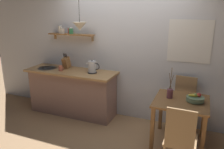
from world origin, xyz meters
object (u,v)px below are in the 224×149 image
at_px(dining_chair_far, 183,103).
at_px(knife_block, 66,62).
at_px(electric_kettle, 92,67).
at_px(pendant_lamp, 80,26).
at_px(fruit_bowl, 195,98).
at_px(dining_chair_near, 180,138).
at_px(coffee_mug_by_sink, 61,68).
at_px(dining_table, 181,108).
at_px(twig_vase, 170,93).

xyz_separation_m(dining_chair_far, knife_block, (-2.32, -0.02, 0.51)).
height_order(electric_kettle, pendant_lamp, pendant_lamp).
relative_size(fruit_bowl, electric_kettle, 0.97).
bearing_deg(dining_chair_near, dining_chair_far, 93.75).
height_order(fruit_bowl, pendant_lamp, pendant_lamp).
relative_size(knife_block, coffee_mug_by_sink, 2.63).
bearing_deg(electric_kettle, dining_table, -10.21).
xyz_separation_m(dining_chair_far, pendant_lamp, (-1.89, -0.15, 1.25)).
height_order(dining_chair_far, coffee_mug_by_sink, coffee_mug_by_sink).
height_order(twig_vase, electric_kettle, twig_vase).
relative_size(dining_table, knife_block, 2.54).
bearing_deg(dining_chair_near, fruit_bowl, 81.06).
bearing_deg(pendant_lamp, dining_table, -8.03).
bearing_deg(knife_block, fruit_bowl, -8.42).
distance_m(dining_chair_near, knife_block, 2.68).
distance_m(dining_chair_far, pendant_lamp, 2.28).
xyz_separation_m(twig_vase, coffee_mug_by_sink, (-2.13, 0.16, 0.14)).
height_order(dining_table, fruit_bowl, fruit_bowl).
distance_m(twig_vase, knife_block, 2.17).
height_order(dining_chair_near, pendant_lamp, pendant_lamp).
bearing_deg(knife_block, dining_chair_near, -24.87).
height_order(dining_chair_far, pendant_lamp, pendant_lamp).
bearing_deg(electric_kettle, knife_block, 171.67).
distance_m(twig_vase, electric_kettle, 1.53).
bearing_deg(coffee_mug_by_sink, pendant_lamp, 9.23).
height_order(fruit_bowl, knife_block, knife_block).
xyz_separation_m(fruit_bowl, knife_block, (-2.51, 0.37, 0.24)).
bearing_deg(coffee_mug_by_sink, electric_kettle, 9.20).
distance_m(electric_kettle, pendant_lamp, 0.79).
xyz_separation_m(fruit_bowl, coffee_mug_by_sink, (-2.51, 0.17, 0.17)).
bearing_deg(dining_chair_near, electric_kettle, 149.92).
distance_m(twig_vase, pendant_lamp, 1.97).
bearing_deg(pendant_lamp, electric_kettle, 9.13).
bearing_deg(dining_chair_near, dining_table, 96.09).
bearing_deg(dining_chair_far, electric_kettle, -176.01).
xyz_separation_m(dining_chair_far, fruit_bowl, (0.19, -0.39, 0.27)).
bearing_deg(electric_kettle, pendant_lamp, -170.87).
xyz_separation_m(dining_table, dining_chair_far, (0.00, 0.42, -0.08)).
xyz_separation_m(twig_vase, electric_kettle, (-1.49, 0.26, 0.21)).
xyz_separation_m(coffee_mug_by_sink, pendant_lamp, (0.43, 0.07, 0.82)).
xyz_separation_m(knife_block, pendant_lamp, (0.42, -0.13, 0.74)).
bearing_deg(dining_table, pendant_lamp, 171.97).
height_order(dining_chair_far, knife_block, knife_block).
distance_m(electric_kettle, knife_block, 0.65).
bearing_deg(electric_kettle, dining_chair_far, 3.99).
bearing_deg(dining_chair_far, coffee_mug_by_sink, -174.56).
height_order(electric_kettle, coffee_mug_by_sink, electric_kettle).
bearing_deg(twig_vase, dining_chair_near, -70.87).
relative_size(fruit_bowl, twig_vase, 0.53).
xyz_separation_m(dining_chair_near, electric_kettle, (-1.75, 1.01, 0.50)).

